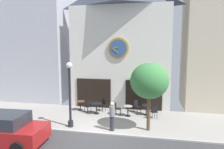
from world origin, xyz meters
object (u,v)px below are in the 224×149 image
object	(u,v)px
cafe_table_center	(80,104)
cafe_table_center_left	(96,106)
cafe_chair_left_end	(137,105)
parked_car_red	(1,129)
street_tree	(149,81)
pedestrian_grey	(112,116)
cafe_chair_right_end	(117,108)
cafe_chair_facing_street	(88,106)
cafe_table_rightmost	(128,109)
street_lamp	(70,95)
cafe_chair_facing_wall	(154,111)
cafe_table_near_curb	(146,108)
cafe_chair_corner	(103,104)

from	to	relation	value
cafe_table_center	cafe_table_center_left	xyz separation A→B (m)	(1.43, -0.55, 0.08)
cafe_chair_left_end	parked_car_red	size ratio (longest dim) A/B	0.21
street_tree	parked_car_red	size ratio (longest dim) A/B	0.89
street_tree	pedestrian_grey	xyz separation A→B (m)	(-2.04, -0.46, -2.00)
cafe_chair_right_end	cafe_chair_facing_street	size ratio (longest dim) A/B	1.00
cafe_table_rightmost	cafe_chair_facing_street	bearing A→B (deg)	175.57
street_lamp	cafe_table_center	xyz separation A→B (m)	(-0.56, 3.22, -1.48)
cafe_table_center_left	cafe_chair_facing_wall	distance (m)	4.09
street_tree	cafe_table_center_left	bearing A→B (deg)	148.20
street_tree	pedestrian_grey	distance (m)	2.89
street_lamp	cafe_chair_facing_street	xyz separation A→B (m)	(0.22, 2.82, -1.45)
cafe_table_near_curb	pedestrian_grey	size ratio (longest dim) A/B	0.44
cafe_table_center	street_lamp	bearing A→B (deg)	-80.16
cafe_table_rightmost	cafe_chair_facing_wall	size ratio (longest dim) A/B	0.81
cafe_table_center_left	parked_car_red	xyz separation A→B (m)	(-3.29, -5.44, 0.18)
cafe_table_center_left	cafe_chair_left_end	world-z (taller)	cafe_chair_left_end
cafe_table_near_curb	pedestrian_grey	distance (m)	3.68
parked_car_red	pedestrian_grey	bearing A→B (deg)	28.23
street_lamp	pedestrian_grey	distance (m)	2.80
cafe_chair_right_end	cafe_chair_facing_wall	bearing A→B (deg)	-6.48
cafe_chair_facing_wall	cafe_chair_facing_street	world-z (taller)	same
cafe_table_rightmost	cafe_chair_facing_street	world-z (taller)	cafe_chair_facing_street
pedestrian_grey	cafe_table_near_curb	bearing A→B (deg)	59.66
cafe_table_near_curb	cafe_chair_facing_wall	xyz separation A→B (m)	(0.54, -0.66, 0.02)
cafe_chair_right_end	parked_car_red	bearing A→B (deg)	-131.23
cafe_chair_facing_street	cafe_chair_facing_wall	bearing A→B (deg)	-4.95
street_lamp	cafe_table_center_left	distance (m)	3.14
cafe_chair_left_end	parked_car_red	bearing A→B (deg)	-133.98
cafe_chair_corner	pedestrian_grey	size ratio (longest dim) A/B	0.54
cafe_table_center_left	cafe_chair_corner	distance (m)	0.87
cafe_table_near_curb	cafe_chair_corner	bearing A→B (deg)	172.60
cafe_table_center	cafe_table_near_curb	size ratio (longest dim) A/B	0.99
cafe_chair_facing_wall	cafe_chair_right_end	xyz separation A→B (m)	(-2.58, 0.29, 0.00)
street_lamp	street_tree	bearing A→B (deg)	4.56
pedestrian_grey	cafe_chair_corner	bearing A→B (deg)	111.34
cafe_chair_left_end	cafe_chair_right_end	xyz separation A→B (m)	(-1.31, -0.86, 0.00)
cafe_chair_left_end	cafe_chair_facing_wall	world-z (taller)	same
cafe_table_near_curb	cafe_chair_right_end	world-z (taller)	cafe_chair_right_end
pedestrian_grey	cafe_table_center_left	bearing A→B (deg)	121.41
cafe_chair_right_end	pedestrian_grey	world-z (taller)	pedestrian_grey
cafe_chair_facing_street	pedestrian_grey	bearing A→B (deg)	-51.17
cafe_table_center_left	pedestrian_grey	xyz separation A→B (m)	(1.69, -2.77, 0.29)
cafe_chair_left_end	pedestrian_grey	world-z (taller)	pedestrian_grey
cafe_table_rightmost	cafe_chair_corner	bearing A→B (deg)	155.81
cafe_chair_corner	cafe_chair_right_end	bearing A→B (deg)	-32.95
cafe_table_center_left	parked_car_red	bearing A→B (deg)	-121.13
street_lamp	street_tree	xyz separation A→B (m)	(4.60, 0.37, 0.88)
cafe_table_center_left	cafe_chair_facing_wall	bearing A→B (deg)	-3.73
cafe_table_near_curb	cafe_chair_left_end	xyz separation A→B (m)	(-0.72, 0.50, 0.02)
cafe_table_center_left	cafe_table_near_curb	distance (m)	3.57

